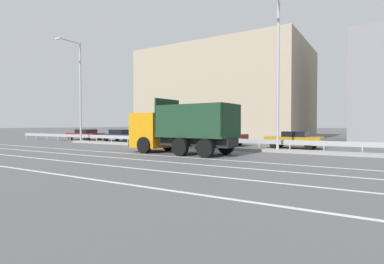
% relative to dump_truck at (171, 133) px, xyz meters
% --- Properties ---
extents(ground_plane, '(320.00, 320.00, 0.00)m').
position_rel_dump_truck_xyz_m(ground_plane, '(-1.18, 2.39, -1.31)').
color(ground_plane, '#565659').
extents(lane_strip_0, '(49.97, 0.16, 0.01)m').
position_rel_dump_truck_xyz_m(lane_strip_0, '(0.97, -1.84, -1.31)').
color(lane_strip_0, silver).
rests_on(lane_strip_0, ground_plane).
extents(lane_strip_1, '(49.97, 0.16, 0.01)m').
position_rel_dump_truck_xyz_m(lane_strip_1, '(0.97, -4.01, -1.31)').
color(lane_strip_1, silver).
rests_on(lane_strip_1, ground_plane).
extents(lane_strip_2, '(49.97, 0.16, 0.01)m').
position_rel_dump_truck_xyz_m(lane_strip_2, '(0.97, -6.43, -1.31)').
color(lane_strip_2, silver).
rests_on(lane_strip_2, ground_plane).
extents(lane_strip_3, '(49.97, 0.16, 0.01)m').
position_rel_dump_truck_xyz_m(lane_strip_3, '(0.97, -9.06, -1.31)').
color(lane_strip_3, silver).
rests_on(lane_strip_3, ground_plane).
extents(median_island, '(27.48, 1.10, 0.18)m').
position_rel_dump_truck_xyz_m(median_island, '(-1.18, 4.15, -1.22)').
color(median_island, gray).
rests_on(median_island, ground_plane).
extents(median_guardrail, '(49.97, 0.09, 0.78)m').
position_rel_dump_truck_xyz_m(median_guardrail, '(-1.18, 5.03, -0.74)').
color(median_guardrail, '#9EA0A5').
rests_on(median_guardrail, ground_plane).
extents(dump_truck, '(7.20, 2.99, 3.49)m').
position_rel_dump_truck_xyz_m(dump_truck, '(0.00, 0.00, 0.00)').
color(dump_truck, orange).
rests_on(dump_truck, ground_plane).
extents(median_road_sign, '(0.79, 0.16, 2.33)m').
position_rel_dump_truck_xyz_m(median_road_sign, '(-4.50, 4.15, -0.06)').
color(median_road_sign, white).
rests_on(median_road_sign, ground_plane).
extents(street_lamp_0, '(0.70, 2.63, 10.16)m').
position_rel_dump_truck_xyz_m(street_lamp_0, '(-14.26, 3.92, 4.31)').
color(street_lamp_0, '#ADADB2').
rests_on(street_lamp_0, ground_plane).
extents(street_lamp_1, '(0.71, 1.99, 10.24)m').
position_rel_dump_truck_xyz_m(street_lamp_1, '(5.72, 4.12, 4.28)').
color(street_lamp_1, '#ADADB2').
rests_on(street_lamp_1, ground_plane).
extents(parked_car_0, '(4.77, 2.24, 1.27)m').
position_rel_dump_truck_xyz_m(parked_car_0, '(-18.42, 7.97, -0.65)').
color(parked_car_0, maroon).
rests_on(parked_car_0, ground_plane).
extents(parked_car_1, '(4.80, 1.91, 1.30)m').
position_rel_dump_truck_xyz_m(parked_car_1, '(-12.59, 8.04, -0.65)').
color(parked_car_1, navy).
rests_on(parked_car_1, ground_plane).
extents(parked_car_2, '(4.15, 2.20, 1.61)m').
position_rel_dump_truck_xyz_m(parked_car_2, '(-6.21, 7.79, -0.52)').
color(parked_car_2, black).
rests_on(parked_car_2, ground_plane).
extents(parked_car_3, '(4.41, 2.01, 1.62)m').
position_rel_dump_truck_xyz_m(parked_car_3, '(-0.19, 7.79, -0.52)').
color(parked_car_3, maroon).
rests_on(parked_car_3, ground_plane).
extents(parked_car_4, '(4.11, 2.02, 1.31)m').
position_rel_dump_truck_xyz_m(parked_car_4, '(5.93, 7.98, -0.63)').
color(parked_car_4, '#B27A14').
rests_on(parked_car_4, ground_plane).
extents(background_building_0, '(22.28, 15.76, 12.48)m').
position_rel_dump_truck_xyz_m(background_building_0, '(-7.52, 24.46, 4.93)').
color(background_building_0, tan).
rests_on(background_building_0, ground_plane).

